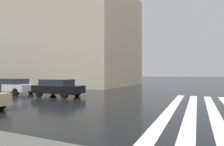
# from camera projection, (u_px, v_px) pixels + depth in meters

# --- Properties ---
(haussmann_block_mid) EXTENTS (16.06, 28.70, 18.46)m
(haussmann_block_mid) POSITION_uv_depth(u_px,v_px,m) (53.00, 34.00, 34.89)
(haussmann_block_mid) COLOR beige
(haussmann_block_mid) RESTS_ON ground_plane
(car_black) EXTENTS (1.85, 4.10, 1.41)m
(car_black) POSITION_uv_depth(u_px,v_px,m) (58.00, 87.00, 15.60)
(car_black) COLOR black
(car_black) RESTS_ON ground_plane
(car_white) EXTENTS (1.85, 4.10, 1.41)m
(car_white) POSITION_uv_depth(u_px,v_px,m) (13.00, 86.00, 17.69)
(car_white) COLOR silver
(car_white) RESTS_ON ground_plane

